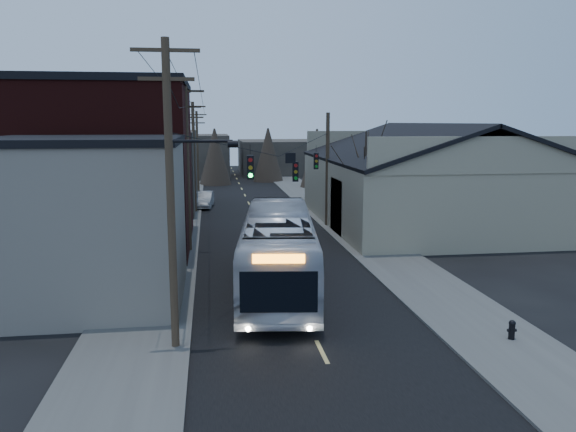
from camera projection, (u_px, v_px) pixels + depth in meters
name	position (u px, v px, depth m)	size (l,w,h in m)	color
ground	(335.00, 378.00, 17.36)	(160.00, 160.00, 0.00)	black
road_surface	(255.00, 217.00, 46.65)	(9.00, 110.00, 0.02)	black
sidewalk_left	(176.00, 218.00, 45.76)	(4.00, 110.00, 0.12)	#474744
sidewalk_right	(332.00, 215.00, 47.53)	(4.00, 110.00, 0.12)	#474744
building_clapboard	(87.00, 223.00, 24.34)	(8.00, 8.00, 7.00)	#6F685D
building_brick	(107.00, 168.00, 34.69)	(10.00, 12.00, 10.00)	black
building_left_far	(145.00, 170.00, 50.64)	(9.00, 14.00, 7.00)	#332E28
warehouse	(429.00, 189.00, 43.10)	(16.16, 20.60, 7.73)	gray
building_far_left	(193.00, 156.00, 79.52)	(10.00, 12.00, 6.00)	#332E28
building_far_right	(279.00, 157.00, 86.26)	(12.00, 14.00, 5.00)	#332E28
bare_tree	(365.00, 186.00, 37.18)	(0.40, 0.40, 7.20)	black
utility_lines	(218.00, 163.00, 39.69)	(11.24, 45.28, 10.50)	#382B1E
bus	(278.00, 250.00, 26.25)	(3.17, 13.55, 3.77)	#B8BCC5
parked_car	(204.00, 200.00, 51.64)	(1.57, 4.51, 1.49)	#929699
fire_hydrant	(512.00, 329.00, 20.12)	(0.34, 0.24, 0.71)	black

